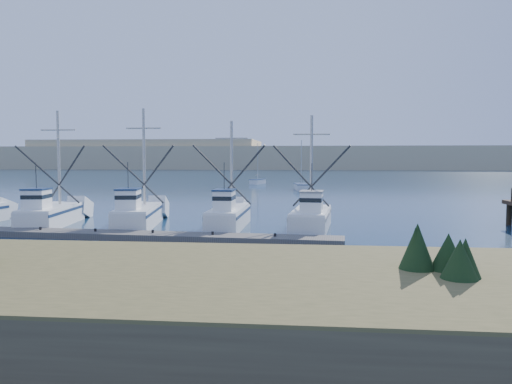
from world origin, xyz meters
TOP-DOWN VIEW (x-y plane):
  - ground at (0.00, 0.00)m, footprint 500.00×500.00m
  - floating_dock at (-10.08, 5.88)m, footprint 30.59×4.24m
  - dune_ridge at (0.00, 210.00)m, footprint 360.00×60.00m
  - trawler_fleet at (-10.05, 10.94)m, footprint 29.85×8.85m
  - sailboat_near at (1.97, 56.20)m, footprint 2.61×6.36m
  - sailboat_far at (-6.79, 72.55)m, footprint 2.89×5.18m

SIDE VIEW (x-z plane):
  - ground at x=0.00m, z-range 0.00..0.00m
  - floating_dock at x=-10.08m, z-range 0.00..0.41m
  - sailboat_near at x=1.97m, z-range -3.56..4.54m
  - sailboat_far at x=-6.79m, z-range -3.54..4.56m
  - trawler_fleet at x=-10.05m, z-range -3.62..5.51m
  - dune_ridge at x=0.00m, z-range 0.00..10.00m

